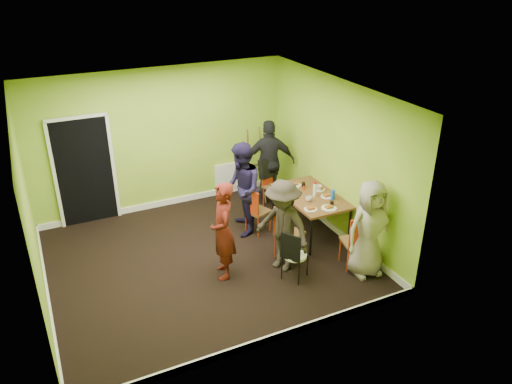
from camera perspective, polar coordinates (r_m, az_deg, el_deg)
ground at (r=8.51m, az=-5.77°, el=-7.66°), size 5.00×5.00×0.00m
room_walls at (r=8.04m, az=-6.34°, el=-1.65°), size 5.04×4.54×2.82m
dining_table at (r=8.98m, az=6.26°, el=-0.67°), size 0.90×1.50×0.75m
chair_left_far at (r=9.00m, az=-0.10°, el=-1.87°), size 0.47×0.47×0.89m
chair_left_near at (r=8.24m, az=3.54°, el=-4.38°), size 0.52×0.52×0.96m
chair_back_end at (r=9.96m, az=1.57°, el=2.22°), size 0.52×0.57×0.98m
chair_front_end at (r=8.14m, az=11.49°, el=-5.30°), size 0.48×0.48×0.96m
chair_bentwood at (r=7.77m, az=4.30°, el=-7.02°), size 0.46×0.46×0.85m
easel at (r=10.19m, az=0.35°, el=3.33°), size 0.64×0.60×1.59m
plate_near_left at (r=9.14m, az=3.37°, el=0.36°), size 0.24×0.24×0.01m
plate_near_right at (r=8.46m, az=6.26°, el=-1.98°), size 0.22×0.22×0.01m
plate_far_back at (r=9.30m, az=4.42°, el=0.79°), size 0.24×0.24×0.01m
plate_far_front at (r=8.54m, az=8.33°, el=-1.82°), size 0.26×0.26×0.01m
plate_wall_back at (r=9.18m, az=7.21°, el=0.31°), size 0.22×0.22×0.01m
plate_wall_front at (r=8.94m, az=8.13°, el=-0.50°), size 0.23×0.23×0.01m
thermos at (r=8.88m, az=6.73°, el=0.26°), size 0.06×0.06×0.25m
blue_bottle at (r=8.82m, az=8.79°, el=-0.32°), size 0.08×0.08×0.18m
orange_bottle at (r=9.13m, az=5.48°, el=0.45°), size 0.03×0.03×0.07m
glass_mid at (r=9.04m, az=4.37°, el=0.30°), size 0.07×0.07×0.09m
glass_back at (r=9.23m, az=5.46°, el=0.84°), size 0.06×0.06×0.10m
glass_front at (r=8.60m, az=8.64°, el=-1.33°), size 0.07×0.07×0.09m
cup_a at (r=8.73m, az=6.06°, el=-0.78°), size 0.11×0.11×0.08m
cup_b at (r=9.13m, az=7.19°, el=0.45°), size 0.11×0.11×0.10m
person_standing at (r=7.70m, az=-3.80°, el=-4.48°), size 0.51×0.65×1.60m
person_left_far at (r=8.86m, az=-1.65°, el=0.28°), size 0.86×0.99×1.72m
person_left_near at (r=7.88m, az=3.05°, el=-3.91°), size 0.93×1.15×1.55m
person_back_end at (r=10.02m, az=1.56°, el=3.43°), size 1.10×0.74×1.74m
person_front_end at (r=7.93m, az=12.84°, el=-4.14°), size 0.81×0.55×1.60m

